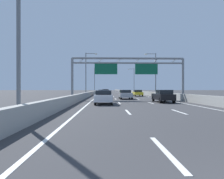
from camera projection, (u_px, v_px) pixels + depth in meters
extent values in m
plane|color=#38383A|center=(112.00, 92.00, 101.80)|extent=(260.00, 260.00, 0.00)
cube|color=white|center=(166.00, 151.00, 5.30)|extent=(0.16, 3.00, 0.01)
cube|color=white|center=(128.00, 112.00, 14.29)|extent=(0.16, 3.00, 0.01)
cube|color=white|center=(119.00, 103.00, 23.29)|extent=(0.16, 3.00, 0.01)
cube|color=white|center=(116.00, 99.00, 32.28)|extent=(0.16, 3.00, 0.01)
cube|color=white|center=(113.00, 97.00, 41.28)|extent=(0.16, 3.00, 0.01)
cube|color=white|center=(112.00, 95.00, 50.27)|extent=(0.16, 3.00, 0.01)
cube|color=white|center=(111.00, 94.00, 59.27)|extent=(0.16, 3.00, 0.01)
cube|color=white|center=(110.00, 94.00, 68.27)|extent=(0.16, 3.00, 0.01)
cube|color=white|center=(110.00, 93.00, 77.26)|extent=(0.16, 3.00, 0.01)
cube|color=white|center=(109.00, 93.00, 86.26)|extent=(0.16, 3.00, 0.01)
cube|color=white|center=(109.00, 92.00, 95.25)|extent=(0.16, 3.00, 0.01)
cube|color=white|center=(109.00, 92.00, 104.25)|extent=(0.16, 3.00, 0.01)
cube|color=white|center=(109.00, 92.00, 113.24)|extent=(0.16, 3.00, 0.01)
cube|color=white|center=(108.00, 91.00, 122.24)|extent=(0.16, 3.00, 0.01)
cube|color=white|center=(108.00, 91.00, 131.24)|extent=(0.16, 3.00, 0.01)
cube|color=white|center=(108.00, 91.00, 140.23)|extent=(0.16, 3.00, 0.01)
cube|color=white|center=(108.00, 91.00, 149.23)|extent=(0.16, 3.00, 0.01)
cube|color=white|center=(108.00, 91.00, 158.22)|extent=(0.16, 3.00, 0.01)
cube|color=white|center=(179.00, 112.00, 14.40)|extent=(0.16, 3.00, 0.01)
cube|color=white|center=(151.00, 103.00, 23.40)|extent=(0.16, 3.00, 0.01)
cube|color=white|center=(138.00, 99.00, 32.39)|extent=(0.16, 3.00, 0.01)
cube|color=white|center=(131.00, 97.00, 41.39)|extent=(0.16, 3.00, 0.01)
cube|color=white|center=(127.00, 95.00, 50.38)|extent=(0.16, 3.00, 0.01)
cube|color=white|center=(123.00, 94.00, 59.38)|extent=(0.16, 3.00, 0.01)
cube|color=white|center=(121.00, 94.00, 68.38)|extent=(0.16, 3.00, 0.01)
cube|color=white|center=(119.00, 93.00, 77.37)|extent=(0.16, 3.00, 0.01)
cube|color=white|center=(118.00, 93.00, 86.37)|extent=(0.16, 3.00, 0.01)
cube|color=white|center=(117.00, 92.00, 95.36)|extent=(0.16, 3.00, 0.01)
cube|color=white|center=(116.00, 92.00, 104.36)|extent=(0.16, 3.00, 0.01)
cube|color=white|center=(115.00, 92.00, 113.35)|extent=(0.16, 3.00, 0.01)
cube|color=white|center=(114.00, 91.00, 122.35)|extent=(0.16, 3.00, 0.01)
cube|color=white|center=(114.00, 91.00, 131.35)|extent=(0.16, 3.00, 0.01)
cube|color=white|center=(113.00, 91.00, 140.34)|extent=(0.16, 3.00, 0.01)
cube|color=white|center=(113.00, 91.00, 149.34)|extent=(0.16, 3.00, 0.01)
cube|color=white|center=(112.00, 91.00, 158.33)|extent=(0.16, 3.00, 0.01)
cube|color=white|center=(101.00, 92.00, 89.65)|extent=(0.16, 176.00, 0.01)
cube|color=white|center=(125.00, 92.00, 89.97)|extent=(0.16, 176.00, 0.01)
cube|color=#9E9E99|center=(99.00, 91.00, 111.59)|extent=(0.45, 220.00, 0.95)
cube|color=#9E9E99|center=(124.00, 91.00, 112.01)|extent=(0.45, 220.00, 0.95)
cylinder|color=gray|center=(72.00, 79.00, 30.43)|extent=(0.36, 0.36, 6.20)
cylinder|color=gray|center=(183.00, 79.00, 30.94)|extent=(0.36, 0.36, 6.20)
cylinder|color=gray|center=(128.00, 58.00, 30.68)|extent=(16.69, 0.32, 0.32)
cylinder|color=gray|center=(128.00, 63.00, 30.68)|extent=(16.69, 0.26, 0.26)
cylinder|color=gray|center=(82.00, 60.00, 30.46)|extent=(0.74, 0.10, 0.74)
cylinder|color=gray|center=(100.00, 61.00, 30.55)|extent=(0.74, 0.10, 0.74)
cylinder|color=gray|center=(119.00, 61.00, 30.63)|extent=(0.74, 0.10, 0.74)
cylinder|color=gray|center=(137.00, 61.00, 30.72)|extent=(0.74, 0.10, 0.74)
cylinder|color=gray|center=(156.00, 61.00, 30.80)|extent=(0.74, 0.10, 0.74)
cylinder|color=gray|center=(174.00, 61.00, 30.89)|extent=(0.74, 0.10, 0.74)
cube|color=#0F5B3D|center=(106.00, 69.00, 30.58)|extent=(3.40, 0.12, 1.60)
cube|color=#0F5B3D|center=(146.00, 69.00, 30.77)|extent=(3.40, 0.12, 1.60)
cylinder|color=slate|center=(18.00, 26.00, 10.18)|extent=(0.20, 0.20, 9.50)
cylinder|color=slate|center=(86.00, 74.00, 44.73)|extent=(0.20, 0.20, 9.50)
cylinder|color=slate|center=(91.00, 53.00, 44.74)|extent=(2.20, 0.12, 0.12)
cube|color=#F2EAC6|center=(96.00, 54.00, 44.78)|extent=(0.56, 0.28, 0.20)
cylinder|color=slate|center=(156.00, 75.00, 45.20)|extent=(0.20, 0.20, 9.50)
cylinder|color=slate|center=(151.00, 54.00, 45.15)|extent=(2.20, 0.12, 0.12)
cube|color=#F2EAC6|center=(146.00, 54.00, 45.12)|extent=(0.56, 0.28, 0.20)
cylinder|color=slate|center=(95.00, 81.00, 79.27)|extent=(0.20, 0.20, 9.50)
cylinder|color=slate|center=(97.00, 69.00, 79.29)|extent=(2.20, 0.12, 0.12)
cube|color=#F2EAC6|center=(100.00, 69.00, 79.32)|extent=(0.56, 0.28, 0.20)
cylinder|color=slate|center=(134.00, 81.00, 79.75)|extent=(0.20, 0.20, 9.50)
cylinder|color=slate|center=(131.00, 69.00, 79.69)|extent=(2.20, 0.12, 0.12)
cube|color=#F2EAC6|center=(128.00, 69.00, 79.66)|extent=(0.56, 0.28, 0.20)
cube|color=black|center=(163.00, 97.00, 24.61)|extent=(1.73, 4.50, 0.69)
cube|color=black|center=(164.00, 92.00, 23.95)|extent=(1.53, 1.89, 0.49)
cylinder|color=black|center=(153.00, 99.00, 26.29)|extent=(0.22, 0.64, 0.64)
cylinder|color=black|center=(165.00, 99.00, 26.34)|extent=(0.22, 0.64, 0.64)
cylinder|color=black|center=(160.00, 100.00, 22.89)|extent=(0.22, 0.64, 0.64)
cylinder|color=black|center=(174.00, 100.00, 22.94)|extent=(0.22, 0.64, 0.64)
cube|color=silver|center=(104.00, 98.00, 21.81)|extent=(1.81, 4.62, 0.68)
cube|color=black|center=(104.00, 93.00, 21.33)|extent=(1.59, 2.03, 0.45)
cylinder|color=black|center=(97.00, 100.00, 23.54)|extent=(0.22, 0.64, 0.64)
cylinder|color=black|center=(111.00, 100.00, 23.59)|extent=(0.22, 0.64, 0.64)
cylinder|color=black|center=(95.00, 102.00, 20.03)|extent=(0.22, 0.64, 0.64)
cylinder|color=black|center=(111.00, 102.00, 20.07)|extent=(0.22, 0.64, 0.64)
cube|color=orange|center=(105.00, 93.00, 48.94)|extent=(1.81, 4.13, 0.64)
cube|color=black|center=(105.00, 90.00, 49.19)|extent=(1.59, 1.71, 0.51)
cylinder|color=black|center=(102.00, 94.00, 50.44)|extent=(0.22, 0.64, 0.64)
cylinder|color=black|center=(109.00, 94.00, 50.49)|extent=(0.22, 0.64, 0.64)
cylinder|color=black|center=(102.00, 94.00, 47.41)|extent=(0.22, 0.64, 0.64)
cylinder|color=black|center=(109.00, 94.00, 47.45)|extent=(0.22, 0.64, 0.64)
cube|color=#A8ADB2|center=(125.00, 95.00, 32.43)|extent=(1.89, 4.39, 0.66)
cube|color=black|center=(125.00, 91.00, 32.75)|extent=(1.66, 1.94, 0.46)
cylinder|color=black|center=(119.00, 97.00, 34.05)|extent=(0.22, 0.64, 0.64)
cylinder|color=black|center=(129.00, 97.00, 34.10)|extent=(0.22, 0.64, 0.64)
cylinder|color=black|center=(121.00, 97.00, 30.76)|extent=(0.22, 0.64, 0.64)
cylinder|color=black|center=(132.00, 97.00, 30.82)|extent=(0.22, 0.64, 0.64)
cube|color=#2347AD|center=(103.00, 95.00, 35.10)|extent=(1.86, 4.33, 0.62)
cube|color=black|center=(103.00, 91.00, 35.22)|extent=(1.63, 1.74, 0.52)
cylinder|color=black|center=(99.00, 96.00, 36.69)|extent=(0.22, 0.64, 0.64)
cylinder|color=black|center=(108.00, 96.00, 36.74)|extent=(0.22, 0.64, 0.64)
cylinder|color=black|center=(98.00, 97.00, 33.46)|extent=(0.22, 0.64, 0.64)
cylinder|color=black|center=(108.00, 97.00, 33.51)|extent=(0.22, 0.64, 0.64)
cube|color=yellow|center=(138.00, 93.00, 44.59)|extent=(1.78, 4.45, 0.60)
cube|color=black|center=(138.00, 91.00, 44.33)|extent=(1.56, 2.00, 0.46)
cylinder|color=black|center=(133.00, 94.00, 46.24)|extent=(0.22, 0.64, 0.64)
cylinder|color=black|center=(140.00, 94.00, 46.29)|extent=(0.22, 0.64, 0.64)
cylinder|color=black|center=(135.00, 95.00, 42.90)|extent=(0.22, 0.64, 0.64)
cylinder|color=black|center=(142.00, 95.00, 42.94)|extent=(0.22, 0.64, 0.64)
cube|color=#1E7A38|center=(106.00, 92.00, 71.20)|extent=(1.83, 4.46, 0.63)
cube|color=black|center=(106.00, 90.00, 70.64)|extent=(1.61, 1.81, 0.52)
cylinder|color=black|center=(103.00, 92.00, 72.85)|extent=(0.22, 0.64, 0.64)
cylinder|color=black|center=(108.00, 92.00, 72.90)|extent=(0.22, 0.64, 0.64)
cylinder|color=black|center=(103.00, 93.00, 69.49)|extent=(0.22, 0.64, 0.64)
cylinder|color=black|center=(108.00, 93.00, 69.54)|extent=(0.22, 0.64, 0.64)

